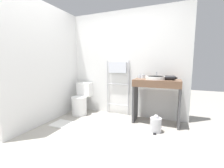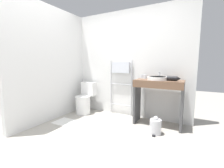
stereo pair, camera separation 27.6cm
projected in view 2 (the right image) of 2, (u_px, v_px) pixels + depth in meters
ground_plane at (84, 147)px, 2.17m from camera, size 12.00×12.00×0.00m
wall_back at (128, 64)px, 3.45m from camera, size 2.81×0.12×2.38m
wall_side at (57, 64)px, 3.33m from camera, size 0.12×2.34×2.38m
toilet at (85, 100)px, 3.66m from camera, size 0.36×0.51×0.75m
towel_radiator at (121, 75)px, 3.45m from camera, size 0.55×0.06×1.27m
vanity_counter at (158, 95)px, 2.87m from camera, size 0.89×0.45×0.89m
sink_basin at (158, 78)px, 2.86m from camera, size 0.39×0.39×0.06m
faucet at (159, 75)px, 3.00m from camera, size 0.02×0.10×0.14m
cup_near_wall at (142, 76)px, 3.14m from camera, size 0.08×0.08×0.08m
cup_near_edge at (145, 77)px, 3.09m from camera, size 0.08×0.08×0.08m
hair_dryer at (173, 78)px, 2.70m from camera, size 0.23×0.18×0.09m
trash_bin at (155, 126)px, 2.56m from camera, size 0.20×0.23×0.32m
bath_mat at (67, 123)px, 3.06m from camera, size 0.56×0.36×0.01m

